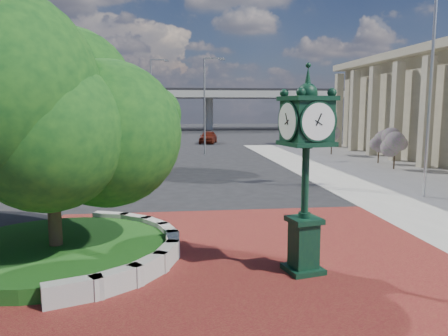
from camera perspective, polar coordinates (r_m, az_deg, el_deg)
ground at (r=12.95m, az=1.41°, el=-10.85°), size 200.00×200.00×0.00m
plaza at (r=12.01m, az=2.10°, el=-12.28°), size 12.00×12.00×0.04m
planter_wall at (r=12.78m, az=-10.89°, el=-9.98°), size 2.96×6.77×0.54m
grass_bed at (r=13.17m, az=-21.03°, el=-10.15°), size 6.10×6.10×0.40m
overpass at (r=82.18m, az=-5.76°, el=9.54°), size 90.00×12.00×7.50m
tree_planter at (r=12.57m, az=-21.83°, el=5.35°), size 5.20×5.20×6.33m
tree_street at (r=30.23m, az=-11.08°, el=6.02°), size 4.40×4.40×5.45m
post_clock at (r=10.86m, az=10.63°, el=0.68°), size 1.24×1.24×5.14m
parked_car at (r=51.09m, az=-2.09°, el=4.06°), size 2.66×4.58×1.47m
flagpole_a at (r=22.06m, az=25.49°, el=11.37°), size 1.70×0.68×11.28m
street_lamp_near at (r=38.97m, az=-2.26°, el=9.10°), size 1.90×0.28×8.48m
street_lamp_far at (r=52.03m, az=-9.22°, el=9.48°), size 2.17×0.27×9.67m
shrub_near at (r=31.47m, az=21.42°, el=2.68°), size 1.20×1.20×2.20m
shrub_mid at (r=34.46m, az=19.58°, el=3.18°), size 1.20×1.20×2.20m
shrub_far at (r=39.64m, az=13.90°, el=3.97°), size 1.20×1.20×2.20m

